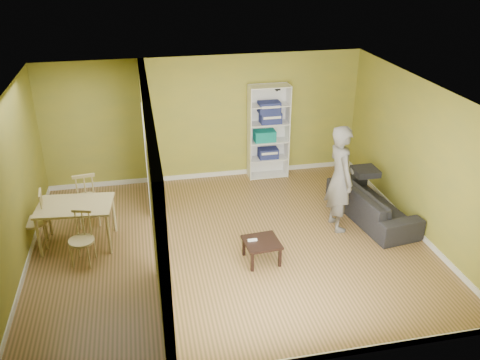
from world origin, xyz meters
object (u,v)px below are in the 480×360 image
sofa (373,199)px  chair_near (81,239)px  person (341,170)px  coffee_table (262,244)px  dining_table (75,209)px  chair_far (86,197)px  chair_left (33,220)px  bookshelf (268,131)px

sofa → chair_near: chair_near is taller
person → coffee_table: (-1.56, -0.77, -0.80)m
sofa → person: person is taller
dining_table → coffee_table: bearing=-21.2°
dining_table → chair_far: chair_far is taller
sofa → coffee_table: sofa is taller
coffee_table → person: bearing=26.2°
chair_near → chair_far: bearing=105.9°
person → dining_table: (-4.43, 0.34, -0.45)m
sofa → chair_left: chair_left is taller
person → dining_table: person is taller
chair_left → chair_near: (0.80, -0.67, -0.05)m
chair_near → person: bearing=19.6°
bookshelf → chair_left: bookshelf is taller
chair_far → bookshelf: bearing=-167.2°
person → coffee_table: person is taller
chair_left → chair_far: 1.00m
coffee_table → chair_far: bearing=147.3°
bookshelf → dining_table: size_ratio=1.68×
chair_left → chair_near: bearing=43.9°
coffee_table → dining_table: bearing=158.8°
person → chair_far: bearing=75.5°
sofa → person: 1.05m
sofa → bookshelf: bookshelf is taller
chair_near → bookshelf: bearing=52.0°
sofa → chair_near: bearing=87.2°
dining_table → person: bearing=-4.4°
dining_table → chair_far: 0.68m
bookshelf → chair_left: (-4.45, -1.97, -0.50)m
person → coffee_table: size_ratio=4.11×
chair_near → sofa: bearing=21.0°
chair_far → chair_near: bearing=81.8°
coffee_table → chair_near: (-2.76, 0.51, 0.13)m
sofa → person: bearing=95.3°
bookshelf → coffee_table: bearing=-105.9°
coffee_table → chair_far: (-2.75, 1.77, 0.22)m
person → coffee_table: 1.91m
bookshelf → chair_near: size_ratio=2.28×
dining_table → bookshelf: bearing=28.4°
sofa → chair_near: (-5.06, -0.43, 0.05)m
sofa → chair_left: bearing=80.0°
person → chair_near: bearing=92.0°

